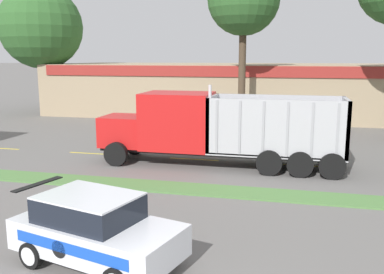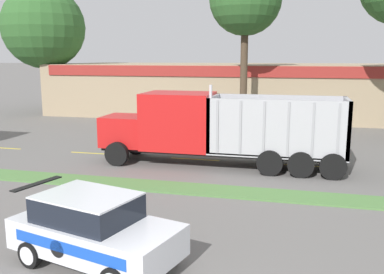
# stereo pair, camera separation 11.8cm
# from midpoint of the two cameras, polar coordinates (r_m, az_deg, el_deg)

# --- Properties ---
(grass_verge) EXTENTS (120.00, 1.38, 0.06)m
(grass_verge) POSITION_cam_midpoint_polar(r_m,az_deg,el_deg) (15.64, 7.79, -7.44)
(grass_verge) COLOR #517F42
(grass_verge) RESTS_ON ground_plane
(centre_line_2) EXTENTS (2.40, 0.14, 0.01)m
(centre_line_2) POSITION_cam_midpoint_polar(r_m,az_deg,el_deg) (25.32, -23.95, -1.34)
(centre_line_2) COLOR yellow
(centre_line_2) RESTS_ON ground_plane
(centre_line_3) EXTENTS (2.40, 0.14, 0.01)m
(centre_line_3) POSITION_cam_midpoint_polar(r_m,az_deg,el_deg) (22.45, -12.97, -2.12)
(centre_line_3) COLOR yellow
(centre_line_3) RESTS_ON ground_plane
(centre_line_4) EXTENTS (2.40, 0.14, 0.01)m
(centre_line_4) POSITION_cam_midpoint_polar(r_m,az_deg,el_deg) (20.61, 0.58, -2.98)
(centre_line_4) COLOR yellow
(centre_line_4) RESTS_ON ground_plane
(centre_line_5) EXTENTS (2.40, 0.14, 0.01)m
(centre_line_5) POSITION_cam_midpoint_polar(r_m,az_deg,el_deg) (20.10, 15.76, -3.74)
(centre_line_5) COLOR yellow
(centre_line_5) RESTS_ON ground_plane
(dump_truck_mid) EXTENTS (11.02, 2.71, 3.69)m
(dump_truck_mid) POSITION_cam_midpoint_polar(r_m,az_deg,el_deg) (19.43, 0.95, 1.13)
(dump_truck_mid) COLOR black
(dump_truck_mid) RESTS_ON ground_plane
(rally_car) EXTENTS (4.38, 2.86, 1.71)m
(rally_car) POSITION_cam_midpoint_polar(r_m,az_deg,el_deg) (10.57, -12.63, -11.86)
(rally_car) COLOR silver
(rally_car) RESTS_ON ground_plane
(store_building_backdrop) EXTENTS (34.94, 12.10, 4.26)m
(store_building_backdrop) POSITION_cam_midpoint_polar(r_m,az_deg,el_deg) (37.55, 9.24, 6.34)
(store_building_backdrop) COLOR #9E896B
(store_building_backdrop) RESTS_ON ground_plane
(tree_behind_far_right) EXTENTS (6.86, 6.86, 12.44)m
(tree_behind_far_right) POSITION_cam_midpoint_polar(r_m,az_deg,el_deg) (38.92, -19.18, 14.67)
(tree_behind_far_right) COLOR #473828
(tree_behind_far_right) RESTS_ON ground_plane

